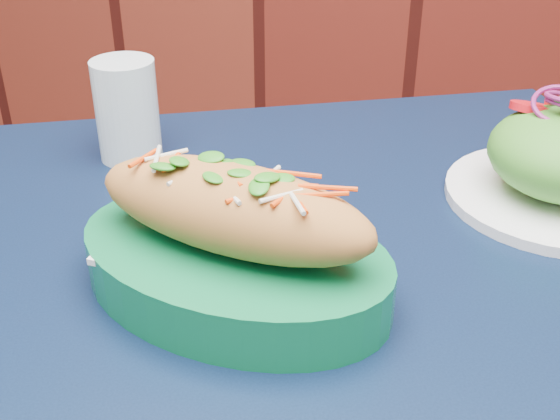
# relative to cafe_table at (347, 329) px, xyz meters

# --- Properties ---
(cafe_table) EXTENTS (1.05, 1.05, 0.75)m
(cafe_table) POSITION_rel_cafe_table_xyz_m (0.00, 0.00, 0.00)
(cafe_table) COLOR black
(cafe_table) RESTS_ON ground
(banh_mi_basket) EXTENTS (0.32, 0.25, 0.13)m
(banh_mi_basket) POSITION_rel_cafe_table_xyz_m (-0.09, -0.08, 0.14)
(banh_mi_basket) COLOR #0C693A
(banh_mi_basket) RESTS_ON cafe_table
(water_glass) EXTENTS (0.08, 0.08, 0.12)m
(water_glass) POSITION_rel_cafe_table_xyz_m (-0.29, 0.17, 0.15)
(water_glass) COLOR silver
(water_glass) RESTS_ON cafe_table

